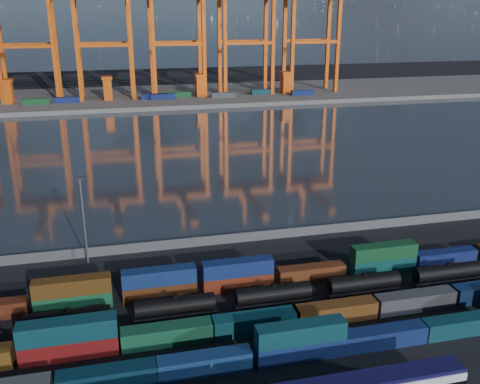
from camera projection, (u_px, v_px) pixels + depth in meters
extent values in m
plane|color=black|center=(286.00, 316.00, 81.83)|extent=(700.00, 700.00, 0.00)
plane|color=#283039|center=(188.00, 148.00, 178.26)|extent=(700.00, 700.00, 0.00)
cube|color=#514F4C|center=(159.00, 97.00, 274.36)|extent=(700.00, 70.00, 2.00)
cube|color=#0F0E35|center=(360.00, 380.00, 60.12)|extent=(25.47, 2.75, 0.51)
cube|color=#0A2839|center=(108.00, 378.00, 66.20)|extent=(12.27, 2.49, 2.66)
cube|color=navy|center=(204.00, 364.00, 68.87)|extent=(12.27, 2.49, 2.66)
cube|color=navy|center=(300.00, 349.00, 71.74)|extent=(12.27, 2.49, 2.66)
cube|color=#0D3D46|center=(301.00, 332.00, 70.87)|extent=(12.27, 2.49, 2.66)
cube|color=navy|center=(384.00, 337.00, 74.45)|extent=(12.27, 2.49, 2.66)
cube|color=#0C3741|center=(462.00, 325.00, 77.19)|extent=(12.27, 2.49, 2.66)
cube|color=maroon|center=(70.00, 348.00, 71.97)|extent=(12.92, 2.63, 2.80)
cube|color=#0C3941|center=(67.00, 330.00, 71.05)|extent=(12.92, 2.63, 2.80)
cube|color=#144E31|center=(168.00, 334.00, 74.88)|extent=(12.92, 2.63, 2.80)
cube|color=#0E424B|center=(255.00, 323.00, 77.68)|extent=(12.92, 2.63, 2.80)
cube|color=brown|center=(335.00, 312.00, 80.41)|extent=(12.92, 2.63, 2.80)
cube|color=#3E3F43|center=(415.00, 301.00, 83.36)|extent=(12.92, 2.63, 2.80)
cube|color=#16522E|center=(74.00, 301.00, 83.69)|extent=(11.92, 2.42, 2.58)
cube|color=#543310|center=(72.00, 286.00, 82.84)|extent=(11.92, 2.42, 2.58)
cube|color=#4D240F|center=(160.00, 290.00, 86.66)|extent=(11.92, 2.42, 2.58)
cube|color=navy|center=(159.00, 276.00, 85.81)|extent=(11.92, 2.42, 2.58)
cube|color=maroon|center=(238.00, 281.00, 89.51)|extent=(11.92, 2.42, 2.58)
cube|color=navy|center=(238.00, 268.00, 88.66)|extent=(11.92, 2.42, 2.58)
cube|color=#602C13|center=(311.00, 273.00, 92.39)|extent=(11.92, 2.42, 2.58)
cube|color=#0C4342|center=(383.00, 264.00, 95.37)|extent=(11.92, 2.42, 2.58)
cube|color=#144B26|center=(384.00, 251.00, 94.52)|extent=(11.92, 2.42, 2.58)
cube|color=navy|center=(445.00, 257.00, 98.13)|extent=(11.92, 2.42, 2.58)
cylinder|color=black|center=(68.00, 319.00, 77.31)|extent=(12.05, 2.69, 2.69)
cylinder|color=black|center=(67.00, 310.00, 76.82)|extent=(0.74, 0.74, 0.46)
cube|color=black|center=(69.00, 327.00, 77.80)|extent=(12.52, 1.85, 0.37)
cube|color=black|center=(39.00, 333.00, 77.01)|extent=(2.32, 1.67, 0.56)
cube|color=black|center=(99.00, 326.00, 78.84)|extent=(2.32, 1.67, 0.56)
cylinder|color=black|center=(175.00, 305.00, 80.72)|extent=(12.05, 2.69, 2.69)
cylinder|color=black|center=(175.00, 297.00, 80.23)|extent=(0.74, 0.74, 0.46)
cube|color=black|center=(175.00, 314.00, 81.21)|extent=(12.52, 1.85, 0.37)
cube|color=black|center=(148.00, 320.00, 80.41)|extent=(2.32, 1.67, 0.56)
cube|color=black|center=(202.00, 313.00, 82.25)|extent=(2.32, 1.67, 0.56)
cylinder|color=black|center=(273.00, 293.00, 84.13)|extent=(12.05, 2.69, 2.69)
cylinder|color=black|center=(273.00, 285.00, 83.64)|extent=(0.74, 0.74, 0.46)
cube|color=black|center=(273.00, 302.00, 84.62)|extent=(12.52, 1.85, 0.37)
cube|color=black|center=(247.00, 307.00, 83.82)|extent=(2.32, 1.67, 0.56)
cube|color=black|center=(298.00, 300.00, 85.66)|extent=(2.32, 1.67, 0.56)
cylinder|color=black|center=(364.00, 282.00, 87.54)|extent=(12.05, 2.69, 2.69)
cylinder|color=black|center=(364.00, 274.00, 87.05)|extent=(0.74, 0.74, 0.46)
cube|color=black|center=(363.00, 290.00, 88.03)|extent=(12.52, 1.85, 0.37)
cube|color=black|center=(339.00, 295.00, 87.23)|extent=(2.32, 1.67, 0.56)
cube|color=black|center=(386.00, 289.00, 89.07)|extent=(2.32, 1.67, 0.56)
cylinder|color=black|center=(447.00, 272.00, 90.95)|extent=(12.05, 2.69, 2.69)
cylinder|color=black|center=(449.00, 264.00, 90.46)|extent=(0.74, 0.74, 0.46)
cube|color=black|center=(446.00, 280.00, 91.44)|extent=(12.52, 1.85, 0.37)
cube|color=black|center=(424.00, 284.00, 90.64)|extent=(2.32, 1.67, 0.56)
cube|color=black|center=(467.00, 279.00, 92.48)|extent=(2.32, 1.67, 0.56)
cube|color=#595B5E|center=(242.00, 237.00, 107.22)|extent=(160.00, 0.06, 2.00)
cylinder|color=slate|center=(32.00, 258.00, 98.39)|extent=(0.12, 0.12, 2.20)
cylinder|color=slate|center=(88.00, 252.00, 100.59)|extent=(0.12, 0.12, 2.20)
cylinder|color=slate|center=(141.00, 247.00, 102.79)|extent=(0.12, 0.12, 2.20)
cylinder|color=slate|center=(193.00, 242.00, 104.99)|extent=(0.12, 0.12, 2.20)
cylinder|color=slate|center=(242.00, 237.00, 107.19)|extent=(0.12, 0.12, 2.20)
cylinder|color=slate|center=(290.00, 232.00, 109.38)|extent=(0.12, 0.12, 2.20)
cylinder|color=slate|center=(335.00, 228.00, 111.58)|extent=(0.12, 0.12, 2.20)
cylinder|color=slate|center=(379.00, 224.00, 113.78)|extent=(0.12, 0.12, 2.20)
cylinder|color=slate|center=(421.00, 219.00, 115.98)|extent=(0.12, 0.12, 2.20)
cylinder|color=slate|center=(462.00, 216.00, 118.18)|extent=(0.12, 0.12, 2.20)
cylinder|color=slate|center=(84.00, 222.00, 96.48)|extent=(0.36, 0.36, 16.00)
cube|color=black|center=(79.00, 179.00, 93.75)|extent=(1.60, 0.40, 0.60)
cube|color=#CF4E0E|center=(2.00, 50.00, 252.08)|extent=(1.79, 1.79, 50.33)
cube|color=#CF4E0E|center=(54.00, 52.00, 245.16)|extent=(1.79, 1.79, 50.33)
cube|color=#CF4E0E|center=(56.00, 49.00, 257.49)|extent=(1.79, 1.79, 50.33)
cube|color=#CF4E0E|center=(25.00, 46.00, 241.63)|extent=(24.60, 1.57, 1.57)
cube|color=#CF4E0E|center=(29.00, 44.00, 253.95)|extent=(24.60, 1.57, 1.57)
cube|color=#CF4E0E|center=(77.00, 51.00, 247.45)|extent=(1.79, 1.79, 50.33)
cube|color=#CF4E0E|center=(79.00, 49.00, 259.77)|extent=(1.79, 1.79, 50.33)
cube|color=#CF4E0E|center=(131.00, 50.00, 252.86)|extent=(1.79, 1.79, 50.33)
cube|color=#CF4E0E|center=(130.00, 48.00, 265.19)|extent=(1.79, 1.79, 50.33)
cube|color=#CF4E0E|center=(104.00, 45.00, 249.33)|extent=(24.60, 1.57, 1.57)
cube|color=#CF4E0E|center=(104.00, 43.00, 261.65)|extent=(24.60, 1.57, 1.57)
cube|color=#CF4E0E|center=(153.00, 50.00, 255.15)|extent=(1.79, 1.79, 50.33)
cube|color=#CF4E0E|center=(151.00, 48.00, 267.47)|extent=(1.79, 1.79, 50.33)
cube|color=#CF4E0E|center=(204.00, 49.00, 260.56)|extent=(1.79, 1.79, 50.33)
cube|color=#CF4E0E|center=(200.00, 47.00, 272.88)|extent=(1.79, 1.79, 50.33)
cube|color=#CF4E0E|center=(179.00, 44.00, 257.03)|extent=(24.60, 1.57, 1.57)
cube|color=#CF4E0E|center=(175.00, 42.00, 269.35)|extent=(24.60, 1.57, 1.57)
cube|color=#CF4E0E|center=(225.00, 49.00, 262.85)|extent=(1.79, 1.79, 50.33)
cube|color=#CF4E0E|center=(220.00, 47.00, 275.17)|extent=(1.79, 1.79, 50.33)
cube|color=#CF4E0E|center=(273.00, 48.00, 268.26)|extent=(1.79, 1.79, 50.33)
cube|color=#CF4E0E|center=(265.00, 46.00, 280.58)|extent=(1.79, 1.79, 50.33)
cube|color=#CF4E0E|center=(249.00, 43.00, 264.72)|extent=(24.60, 1.57, 1.57)
cube|color=#CF4E0E|center=(243.00, 41.00, 277.05)|extent=(24.60, 1.57, 1.57)
cube|color=#CF4E0E|center=(293.00, 47.00, 270.54)|extent=(1.79, 1.79, 50.33)
cube|color=#CF4E0E|center=(284.00, 46.00, 282.87)|extent=(1.79, 1.79, 50.33)
cube|color=#CF4E0E|center=(338.00, 47.00, 275.95)|extent=(1.79, 1.79, 50.33)
cube|color=#CF4E0E|center=(328.00, 45.00, 288.28)|extent=(1.79, 1.79, 50.33)
cube|color=#CF4E0E|center=(316.00, 42.00, 272.42)|extent=(24.60, 1.57, 1.57)
cube|color=#CF4E0E|center=(306.00, 40.00, 284.75)|extent=(24.60, 1.57, 1.57)
cube|color=navy|center=(163.00, 97.00, 259.67)|extent=(12.00, 2.44, 2.60)
cube|color=navy|center=(303.00, 93.00, 271.78)|extent=(12.00, 2.44, 2.60)
cube|color=navy|center=(153.00, 97.00, 260.02)|extent=(12.00, 2.44, 2.60)
cube|color=#3F4244|center=(223.00, 95.00, 264.40)|extent=(12.00, 2.44, 2.60)
cube|color=#144C23|center=(36.00, 102.00, 246.39)|extent=(12.00, 2.44, 2.60)
cube|color=navy|center=(67.00, 100.00, 250.60)|extent=(12.00, 2.44, 2.60)
cube|color=#144C23|center=(179.00, 95.00, 265.99)|extent=(12.00, 2.44, 2.60)
cube|color=#0C3842|center=(263.00, 92.00, 274.87)|extent=(12.00, 2.44, 2.60)
cube|color=#CF4E0E|center=(8.00, 93.00, 247.80)|extent=(4.00, 6.00, 10.00)
cube|color=#CF4E0E|center=(7.00, 81.00, 246.00)|extent=(5.00, 7.00, 1.20)
cube|color=#CF4E0E|center=(108.00, 89.00, 257.70)|extent=(4.00, 6.00, 10.00)
cube|color=#CF4E0E|center=(107.00, 78.00, 255.89)|extent=(5.00, 7.00, 1.20)
cube|color=#CF4E0E|center=(200.00, 86.00, 267.60)|extent=(4.00, 6.00, 10.00)
cube|color=#CF4E0E|center=(200.00, 75.00, 265.79)|extent=(5.00, 7.00, 1.20)
cube|color=#CF4E0E|center=(285.00, 83.00, 277.50)|extent=(4.00, 6.00, 10.00)
cube|color=#CF4E0E|center=(286.00, 73.00, 275.69)|extent=(5.00, 7.00, 1.20)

